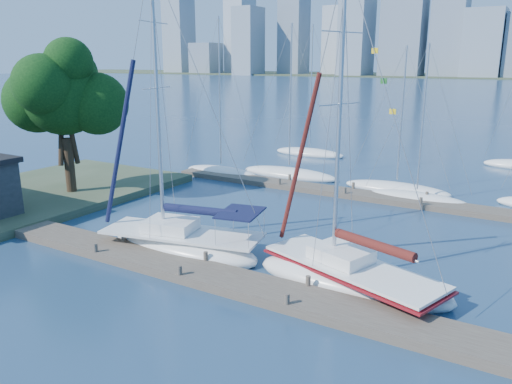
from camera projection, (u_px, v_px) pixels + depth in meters
The scene contains 12 objects.
ground at pixel (194, 276), 21.51m from camera, with size 700.00×700.00×0.00m, color #18354D.
near_dock at pixel (193, 271), 21.46m from camera, with size 26.00×2.00×0.40m, color #483E35.
far_dock at pixel (363, 195), 33.74m from camera, with size 30.00×1.80×0.36m, color #483E35.
shore at pixel (14, 200), 32.39m from camera, with size 12.00×22.00×0.50m, color #38472D.
tree at pixel (62, 92), 31.84m from camera, with size 7.60×6.94×10.40m.
sailboat_navy at pixel (182, 230), 24.03m from camera, with size 8.82×4.46×13.95m.
sailboat_maroon at pixel (351, 263), 20.22m from camera, with size 8.70×5.15×13.16m.
bg_boat_0 at pixel (221, 172), 40.69m from camera, with size 6.85×2.78×12.61m.
bg_boat_1 at pixel (289, 174), 39.97m from camera, with size 8.39×3.03×12.07m.
bg_boat_2 at pixel (396, 189), 35.35m from camera, with size 7.76×3.31×10.29m.
bg_boat_3 at pixel (416, 198), 32.86m from camera, with size 6.86×2.99×10.36m.
bg_boat_6 at pixel (309, 153), 49.08m from camera, with size 7.45×3.19×12.63m.
Camera 1 is at (12.54, -15.67, 8.96)m, focal length 35.00 mm.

